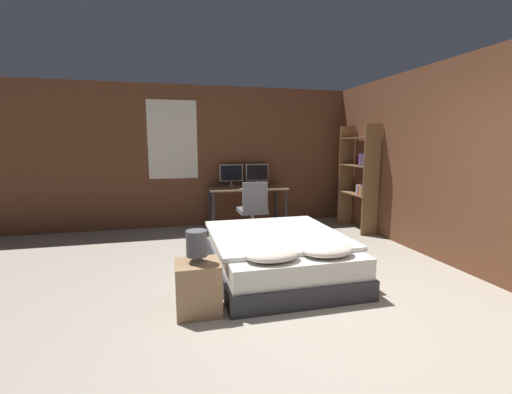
# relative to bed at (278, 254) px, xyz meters

# --- Properties ---
(ground_plane) EXTENTS (20.00, 20.00, 0.00)m
(ground_plane) POSITION_rel_bed_xyz_m (0.17, -1.37, -0.25)
(ground_plane) COLOR #9E9384
(wall_back) EXTENTS (12.00, 0.08, 2.70)m
(wall_back) POSITION_rel_bed_xyz_m (0.15, 2.88, 1.10)
(wall_back) COLOR brown
(wall_back) RESTS_ON ground_plane
(wall_side_right) EXTENTS (0.06, 12.00, 2.70)m
(wall_side_right) POSITION_rel_bed_xyz_m (2.33, 0.13, 1.10)
(wall_side_right) COLOR brown
(wall_side_right) RESTS_ON ground_plane
(bed) EXTENTS (1.58, 2.00, 0.58)m
(bed) POSITION_rel_bed_xyz_m (0.00, 0.00, 0.00)
(bed) COLOR #2D2D33
(bed) RESTS_ON ground_plane
(nightstand) EXTENTS (0.42, 0.39, 0.50)m
(nightstand) POSITION_rel_bed_xyz_m (-1.04, -0.74, -0.00)
(nightstand) COLOR #997551
(nightstand) RESTS_ON ground_plane
(bedside_lamp) EXTENTS (0.20, 0.20, 0.31)m
(bedside_lamp) POSITION_rel_bed_xyz_m (-1.04, -0.74, 0.43)
(bedside_lamp) COLOR gray
(bedside_lamp) RESTS_ON nightstand
(desk) EXTENTS (1.48, 0.69, 0.78)m
(desk) POSITION_rel_bed_xyz_m (0.16, 2.46, 0.43)
(desk) COLOR #846042
(desk) RESTS_ON ground_plane
(monitor_left) EXTENTS (0.46, 0.16, 0.43)m
(monitor_left) POSITION_rel_bed_xyz_m (-0.10, 2.71, 0.77)
(monitor_left) COLOR #B7B7BC
(monitor_left) RESTS_ON desk
(monitor_right) EXTENTS (0.46, 0.16, 0.43)m
(monitor_right) POSITION_rel_bed_xyz_m (0.42, 2.71, 0.77)
(monitor_right) COLOR #B7B7BC
(monitor_right) RESTS_ON desk
(keyboard) EXTENTS (0.40, 0.13, 0.02)m
(keyboard) POSITION_rel_bed_xyz_m (0.16, 2.22, 0.53)
(keyboard) COLOR #B7B7BC
(keyboard) RESTS_ON desk
(computer_mouse) EXTENTS (0.07, 0.05, 0.04)m
(computer_mouse) POSITION_rel_bed_xyz_m (0.45, 2.22, 0.54)
(computer_mouse) COLOR #B7B7BC
(computer_mouse) RESTS_ON desk
(office_chair) EXTENTS (0.52, 0.52, 0.98)m
(office_chair) POSITION_rel_bed_xyz_m (0.10, 1.71, 0.15)
(office_chair) COLOR black
(office_chair) RESTS_ON ground_plane
(bookshelf) EXTENTS (0.31, 0.90, 1.94)m
(bookshelf) POSITION_rel_bed_xyz_m (2.13, 1.71, 0.80)
(bookshelf) COLOR brown
(bookshelf) RESTS_ON ground_plane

